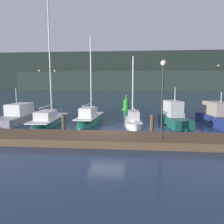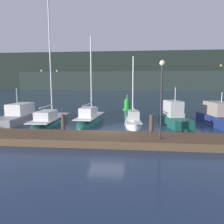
{
  "view_description": "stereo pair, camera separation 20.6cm",
  "coord_description": "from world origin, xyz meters",
  "px_view_note": "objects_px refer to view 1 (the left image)",
  "views": [
    {
      "loc": [
        1.75,
        -14.89,
        3.7
      ],
      "look_at": [
        0.0,
        3.67,
        1.2
      ],
      "focal_mm": 35.0,
      "sensor_mm": 36.0,
      "label": 1
    },
    {
      "loc": [
        1.95,
        -14.87,
        3.7
      ],
      "look_at": [
        0.0,
        3.67,
        1.2
      ],
      "focal_mm": 35.0,
      "sensor_mm": 36.0,
      "label": 2
    }
  ],
  "objects_px": {
    "motorboat_berth_5": "(174,121)",
    "channel_buoy": "(126,104)",
    "sailboat_berth_2": "(50,122)",
    "sailboat_berth_4": "(133,124)",
    "motorboat_berth_1": "(17,119)",
    "sailboat_berth_3": "(90,122)",
    "motorboat_berth_6": "(220,121)",
    "dock_lamppost": "(163,88)"
  },
  "relations": [
    {
      "from": "sailboat_berth_2",
      "to": "dock_lamppost",
      "type": "distance_m",
      "value": 11.56
    },
    {
      "from": "motorboat_berth_1",
      "to": "sailboat_berth_3",
      "type": "distance_m",
      "value": 6.94
    },
    {
      "from": "sailboat_berth_3",
      "to": "motorboat_berth_6",
      "type": "distance_m",
      "value": 11.6
    },
    {
      "from": "motorboat_berth_5",
      "to": "channel_buoy",
      "type": "relative_size",
      "value": 2.64
    },
    {
      "from": "sailboat_berth_2",
      "to": "channel_buoy",
      "type": "xyz_separation_m",
      "value": [
        6.62,
        11.11,
        0.59
      ]
    },
    {
      "from": "sailboat_berth_2",
      "to": "motorboat_berth_5",
      "type": "height_order",
      "value": "sailboat_berth_2"
    },
    {
      "from": "sailboat_berth_2",
      "to": "dock_lamppost",
      "type": "relative_size",
      "value": 2.61
    },
    {
      "from": "motorboat_berth_1",
      "to": "motorboat_berth_5",
      "type": "height_order",
      "value": "motorboat_berth_5"
    },
    {
      "from": "motorboat_berth_5",
      "to": "motorboat_berth_6",
      "type": "xyz_separation_m",
      "value": [
        4.05,
        0.5,
        -0.01
      ]
    },
    {
      "from": "channel_buoy",
      "to": "dock_lamppost",
      "type": "relative_size",
      "value": 0.44
    },
    {
      "from": "sailboat_berth_3",
      "to": "dock_lamppost",
      "type": "height_order",
      "value": "sailboat_berth_3"
    },
    {
      "from": "sailboat_berth_4",
      "to": "motorboat_berth_6",
      "type": "relative_size",
      "value": 1.02
    },
    {
      "from": "motorboat_berth_1",
      "to": "sailboat_berth_4",
      "type": "relative_size",
      "value": 0.98
    },
    {
      "from": "motorboat_berth_5",
      "to": "sailboat_berth_3",
      "type": "bearing_deg",
      "value": 178.77
    },
    {
      "from": "motorboat_berth_1",
      "to": "motorboat_berth_5",
      "type": "bearing_deg",
      "value": -0.26
    },
    {
      "from": "motorboat_berth_1",
      "to": "motorboat_berth_5",
      "type": "distance_m",
      "value": 14.48
    },
    {
      "from": "sailboat_berth_2",
      "to": "motorboat_berth_6",
      "type": "xyz_separation_m",
      "value": [
        15.19,
        0.96,
        0.22
      ]
    },
    {
      "from": "motorboat_berth_6",
      "to": "channel_buoy",
      "type": "distance_m",
      "value": 13.29
    },
    {
      "from": "sailboat_berth_3",
      "to": "sailboat_berth_4",
      "type": "distance_m",
      "value": 3.97
    },
    {
      "from": "motorboat_berth_5",
      "to": "sailboat_berth_2",
      "type": "bearing_deg",
      "value": -177.67
    },
    {
      "from": "sailboat_berth_2",
      "to": "channel_buoy",
      "type": "height_order",
      "value": "sailboat_berth_2"
    },
    {
      "from": "motorboat_berth_5",
      "to": "motorboat_berth_6",
      "type": "distance_m",
      "value": 4.09
    },
    {
      "from": "sailboat_berth_4",
      "to": "channel_buoy",
      "type": "bearing_deg",
      "value": 94.73
    },
    {
      "from": "motorboat_berth_1",
      "to": "sailboat_berth_3",
      "type": "relative_size",
      "value": 0.76
    },
    {
      "from": "motorboat_berth_6",
      "to": "sailboat_berth_2",
      "type": "bearing_deg",
      "value": -176.39
    },
    {
      "from": "sailboat_berth_2",
      "to": "motorboat_berth_5",
      "type": "distance_m",
      "value": 11.15
    },
    {
      "from": "sailboat_berth_3",
      "to": "dock_lamppost",
      "type": "distance_m",
      "value": 9.41
    },
    {
      "from": "motorboat_berth_6",
      "to": "sailboat_berth_3",
      "type": "bearing_deg",
      "value": -178.31
    },
    {
      "from": "motorboat_berth_5",
      "to": "motorboat_berth_1",
      "type": "bearing_deg",
      "value": 179.74
    },
    {
      "from": "sailboat_berth_2",
      "to": "sailboat_berth_4",
      "type": "bearing_deg",
      "value": 0.3
    },
    {
      "from": "sailboat_berth_2",
      "to": "sailboat_berth_4",
      "type": "distance_m",
      "value": 7.53
    },
    {
      "from": "channel_buoy",
      "to": "sailboat_berth_4",
      "type": "bearing_deg",
      "value": -85.27
    },
    {
      "from": "sailboat_berth_3",
      "to": "motorboat_berth_5",
      "type": "bearing_deg",
      "value": -1.23
    },
    {
      "from": "channel_buoy",
      "to": "motorboat_berth_1",
      "type": "bearing_deg",
      "value": -133.24
    },
    {
      "from": "motorboat_berth_5",
      "to": "channel_buoy",
      "type": "distance_m",
      "value": 11.58
    },
    {
      "from": "sailboat_berth_3",
      "to": "motorboat_berth_5",
      "type": "distance_m",
      "value": 7.54
    },
    {
      "from": "channel_buoy",
      "to": "motorboat_berth_5",
      "type": "bearing_deg",
      "value": -67.0
    },
    {
      "from": "sailboat_berth_4",
      "to": "motorboat_berth_6",
      "type": "xyz_separation_m",
      "value": [
        7.66,
        0.92,
        0.26
      ]
    },
    {
      "from": "sailboat_berth_3",
      "to": "channel_buoy",
      "type": "xyz_separation_m",
      "value": [
        3.02,
        10.49,
        0.59
      ]
    },
    {
      "from": "motorboat_berth_6",
      "to": "motorboat_berth_5",
      "type": "bearing_deg",
      "value": -172.91
    },
    {
      "from": "sailboat_berth_3",
      "to": "channel_buoy",
      "type": "height_order",
      "value": "sailboat_berth_3"
    },
    {
      "from": "sailboat_berth_3",
      "to": "motorboat_berth_1",
      "type": "bearing_deg",
      "value": -179.2
    }
  ]
}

